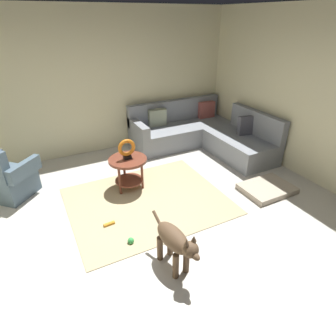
% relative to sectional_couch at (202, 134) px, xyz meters
% --- Properties ---
extents(ground_plane, '(6.00, 6.00, 0.10)m').
position_rel_sectional_couch_xyz_m(ground_plane, '(-1.99, -2.01, -0.34)').
color(ground_plane, beige).
extents(wall_back, '(6.00, 0.12, 2.70)m').
position_rel_sectional_couch_xyz_m(wall_back, '(-1.99, 0.93, 1.06)').
color(wall_back, beige).
rests_on(wall_back, ground_plane).
extents(wall_right, '(0.12, 6.00, 2.70)m').
position_rel_sectional_couch_xyz_m(wall_right, '(0.95, -2.01, 1.06)').
color(wall_right, beige).
rests_on(wall_right, ground_plane).
extents(area_rug, '(2.30, 1.90, 0.01)m').
position_rel_sectional_couch_xyz_m(area_rug, '(-1.84, -1.31, -0.29)').
color(area_rug, tan).
rests_on(area_rug, ground_plane).
extents(sectional_couch, '(2.20, 2.25, 0.88)m').
position_rel_sectional_couch_xyz_m(sectional_couch, '(0.00, 0.00, 0.00)').
color(sectional_couch, gray).
rests_on(sectional_couch, ground_plane).
extents(armchair, '(0.99, 0.99, 0.88)m').
position_rel_sectional_couch_xyz_m(armchair, '(-3.69, -0.21, 0.03)').
color(armchair, '#4C6070').
rests_on(armchair, ground_plane).
extents(side_table, '(0.60, 0.60, 0.54)m').
position_rel_sectional_couch_xyz_m(side_table, '(-1.96, -0.84, 0.12)').
color(side_table, brown).
rests_on(side_table, ground_plane).
extents(torus_sculpture, '(0.28, 0.08, 0.33)m').
position_rel_sectional_couch_xyz_m(torus_sculpture, '(-1.96, -0.84, 0.42)').
color(torus_sculpture, black).
rests_on(torus_sculpture, side_table).
extents(dog_bed_mat, '(0.80, 0.60, 0.09)m').
position_rel_sectional_couch_xyz_m(dog_bed_mat, '(-0.01, -1.93, -0.25)').
color(dog_bed_mat, '#B2A38E').
rests_on(dog_bed_mat, ground_plane).
extents(dog, '(0.28, 0.85, 0.63)m').
position_rel_sectional_couch_xyz_m(dog, '(-2.08, -2.63, 0.09)').
color(dog, brown).
rests_on(dog, ground_plane).
extents(dog_toy_ball, '(0.08, 0.08, 0.08)m').
position_rel_sectional_couch_xyz_m(dog_toy_ball, '(-2.39, -2.05, -0.25)').
color(dog_toy_ball, green).
rests_on(dog_toy_ball, ground_plane).
extents(dog_toy_rope, '(0.15, 0.06, 0.05)m').
position_rel_sectional_couch_xyz_m(dog_toy_rope, '(-2.53, -1.60, -0.27)').
color(dog_toy_rope, orange).
rests_on(dog_toy_rope, ground_plane).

